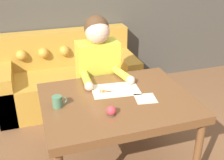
% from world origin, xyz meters
% --- Properties ---
extents(dining_table, '(1.19, 0.92, 0.77)m').
position_xyz_m(dining_table, '(0.09, -0.04, 0.69)').
color(dining_table, brown).
rests_on(dining_table, ground_plane).
extents(couch, '(1.70, 0.79, 0.89)m').
position_xyz_m(couch, '(-0.10, 1.37, 0.32)').
color(couch, '#B7842D').
rests_on(couch, ground_plane).
extents(person, '(0.45, 0.56, 1.31)m').
position_xyz_m(person, '(0.08, 0.54, 0.68)').
color(person, '#33281E').
rests_on(person, ground_plane).
extents(pattern_paper_main, '(0.42, 0.29, 0.00)m').
position_xyz_m(pattern_paper_main, '(0.12, 0.10, 0.78)').
color(pattern_paper_main, beige).
rests_on(pattern_paper_main, dining_table).
extents(pattern_paper_offcut, '(0.18, 0.18, 0.00)m').
position_xyz_m(pattern_paper_offcut, '(0.30, -0.12, 0.78)').
color(pattern_paper_offcut, beige).
rests_on(pattern_paper_offcut, dining_table).
extents(scissors, '(0.22, 0.14, 0.01)m').
position_xyz_m(scissors, '(0.05, 0.08, 0.78)').
color(scissors, silver).
rests_on(scissors, dining_table).
extents(mug, '(0.11, 0.08, 0.09)m').
position_xyz_m(mug, '(-0.38, -0.03, 0.82)').
color(mug, '#47704C').
rests_on(mug, dining_table).
extents(pin_cushion, '(0.07, 0.07, 0.07)m').
position_xyz_m(pin_cushion, '(-0.03, -0.25, 0.81)').
color(pin_cushion, '#4C3828').
rests_on(pin_cushion, dining_table).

